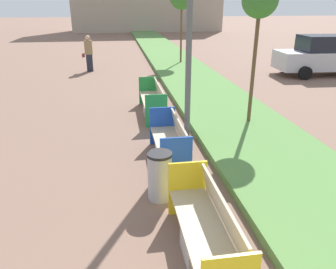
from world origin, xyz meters
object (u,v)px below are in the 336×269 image
object	(u,v)px
bench_yellow_frame	(206,234)
pedestrian_walking	(89,53)
bench_green_frame	(153,102)
litter_bin	(160,176)
sapling_tree_near	(260,2)
parked_car_distant	(322,56)
bench_blue_frame	(170,145)

from	to	relation	value
bench_yellow_frame	pedestrian_walking	world-z (taller)	pedestrian_walking
bench_green_frame	litter_bin	xyz separation A→B (m)	(-0.43, -4.78, 0.07)
sapling_tree_near	bench_green_frame	bearing A→B (deg)	148.48
bench_green_frame	parked_car_distant	world-z (taller)	parked_car_distant
bench_blue_frame	litter_bin	world-z (taller)	bench_blue_frame
bench_yellow_frame	sapling_tree_near	xyz separation A→B (m)	(2.52, 4.78, 2.90)
bench_green_frame	bench_yellow_frame	bearing A→B (deg)	-90.03
bench_blue_frame	bench_green_frame	bearing A→B (deg)	89.91
parked_car_distant	sapling_tree_near	bearing A→B (deg)	-130.65
pedestrian_walking	parked_car_distant	world-z (taller)	parked_car_distant
bench_blue_frame	bench_green_frame	xyz separation A→B (m)	(0.01, 3.32, 0.01)
bench_green_frame	sapling_tree_near	size ratio (longest dim) A/B	0.63
bench_blue_frame	sapling_tree_near	size ratio (longest dim) A/B	0.51
pedestrian_walking	parked_car_distant	xyz separation A→B (m)	(11.06, -2.64, 0.00)
sapling_tree_near	pedestrian_walking	size ratio (longest dim) A/B	2.13
litter_bin	sapling_tree_near	distance (m)	5.21
parked_car_distant	litter_bin	bearing A→B (deg)	-130.07
litter_bin	bench_yellow_frame	bearing A→B (deg)	-74.70
parked_car_distant	bench_yellow_frame	bearing A→B (deg)	-124.49
litter_bin	pedestrian_walking	xyz separation A→B (m)	(-1.99, 12.21, 0.46)
bench_yellow_frame	parked_car_distant	xyz separation A→B (m)	(8.65, 11.11, 0.54)
litter_bin	parked_car_distant	xyz separation A→B (m)	(9.07, 9.57, 0.47)
bench_blue_frame	pedestrian_walking	xyz separation A→B (m)	(-2.41, 10.74, 0.55)
pedestrian_walking	bench_green_frame	bearing A→B (deg)	-72.01
bench_green_frame	sapling_tree_near	bearing A→B (deg)	-31.52
bench_blue_frame	parked_car_distant	xyz separation A→B (m)	(8.65, 8.10, 0.55)
bench_yellow_frame	litter_bin	world-z (taller)	bench_yellow_frame
bench_green_frame	pedestrian_walking	size ratio (longest dim) A/B	1.34
litter_bin	pedestrian_walking	distance (m)	12.38
bench_blue_frame	litter_bin	xyz separation A→B (m)	(-0.42, -1.47, 0.08)
litter_bin	parked_car_distant	world-z (taller)	parked_car_distant
litter_bin	pedestrian_walking	world-z (taller)	pedestrian_walking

